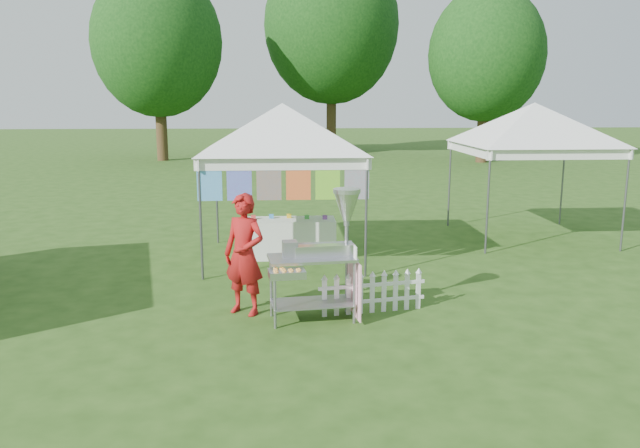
{
  "coord_description": "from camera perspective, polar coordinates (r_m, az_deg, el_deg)",
  "views": [
    {
      "loc": [
        -0.08,
        -8.45,
        3.06
      ],
      "look_at": [
        0.57,
        1.35,
        1.1
      ],
      "focal_mm": 35.0,
      "sensor_mm": 36.0,
      "label": 1
    }
  ],
  "objects": [
    {
      "name": "canopy_right",
      "position": [
        14.56,
        19.06,
        10.42
      ],
      "size": [
        4.24,
        4.24,
        3.45
      ],
      "color": "#59595E",
      "rests_on": "ground"
    },
    {
      "name": "tree_left",
      "position": [
        33.1,
        -14.66,
        15.76
      ],
      "size": [
        6.4,
        6.4,
        9.53
      ],
      "color": "#3B2815",
      "rests_on": "ground"
    },
    {
      "name": "picket_fence",
      "position": [
        9.16,
        4.8,
        -6.38
      ],
      "size": [
        1.6,
        0.32,
        0.56
      ],
      "rotation": [
        0.0,
        0.0,
        0.18
      ],
      "color": "white",
      "rests_on": "ground"
    },
    {
      "name": "donut_cart",
      "position": [
        8.65,
        0.55,
        -1.87
      ],
      "size": [
        1.33,
        1.04,
        1.85
      ],
      "rotation": [
        0.0,
        0.0,
        0.11
      ],
      "color": "gray",
      "rests_on": "ground"
    },
    {
      "name": "ground",
      "position": [
        8.99,
        -3.09,
        -8.64
      ],
      "size": [
        120.0,
        120.0,
        0.0
      ],
      "primitive_type": "plane",
      "color": "#274814",
      "rests_on": "ground"
    },
    {
      "name": "tree_right",
      "position": [
        32.14,
        14.98,
        14.72
      ],
      "size": [
        5.6,
        5.6,
        8.42
      ],
      "color": "#3B2815",
      "rests_on": "ground"
    },
    {
      "name": "tree_mid",
      "position": [
        36.8,
        1.07,
        17.66
      ],
      "size": [
        7.6,
        7.6,
        11.52
      ],
      "color": "#3B2815",
      "rests_on": "ground"
    },
    {
      "name": "canopy_main",
      "position": [
        11.94,
        -3.48,
        10.92
      ],
      "size": [
        4.24,
        4.24,
        3.45
      ],
      "color": "#59595E",
      "rests_on": "ground"
    },
    {
      "name": "display_table",
      "position": [
        12.32,
        -2.82,
        -1.29
      ],
      "size": [
        1.8,
        0.7,
        0.76
      ],
      "primitive_type": "cube",
      "color": "white",
      "rests_on": "ground"
    },
    {
      "name": "vendor",
      "position": [
        9.02,
        -6.93,
        -2.78
      ],
      "size": [
        0.77,
        0.69,
        1.76
      ],
      "primitive_type": "imported",
      "rotation": [
        0.0,
        0.0,
        -0.52
      ],
      "color": "#A11314",
      "rests_on": "ground"
    }
  ]
}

